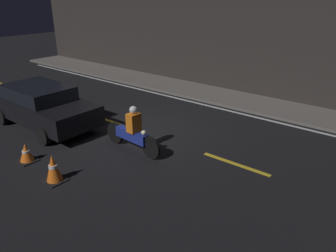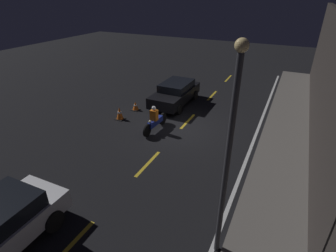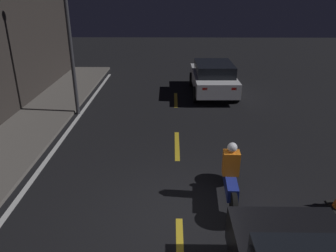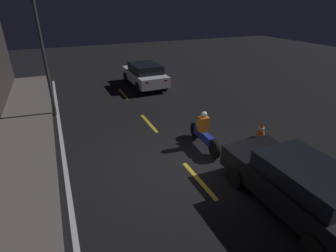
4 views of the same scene
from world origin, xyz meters
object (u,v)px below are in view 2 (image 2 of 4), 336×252
traffic_cone_mid (120,113)px  van_black (175,93)px  traffic_cone_near (135,106)px  street_lamp (228,153)px  motorcycle (155,120)px

traffic_cone_mid → van_black: bearing=151.4°
traffic_cone_near → street_lamp: 10.75m
van_black → motorcycle: bearing=8.7°
traffic_cone_near → motorcycle: bearing=52.6°
traffic_cone_mid → street_lamp: size_ratio=0.13×
motorcycle → traffic_cone_near: bearing=-124.2°
van_black → motorcycle: van_black is taller
traffic_cone_mid → street_lamp: bearing=51.8°
motorcycle → traffic_cone_near: size_ratio=4.16×
motorcycle → traffic_cone_near: (-1.79, -2.34, -0.31)m
traffic_cone_near → traffic_cone_mid: traffic_cone_mid is taller
traffic_cone_near → traffic_cone_mid: (1.49, -0.11, 0.10)m
traffic_cone_near → street_lamp: size_ratio=0.09×
traffic_cone_mid → street_lamp: street_lamp is taller
van_black → traffic_cone_mid: size_ratio=5.91×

